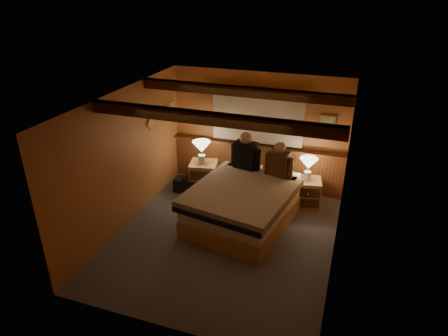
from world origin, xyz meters
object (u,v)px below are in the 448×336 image
at_px(person_left, 246,153).
at_px(duffel_bag, 186,184).
at_px(bed, 244,204).
at_px(nightstand_right, 307,193).
at_px(person_right, 279,162).
at_px(nightstand_left, 204,176).
at_px(lamp_left, 202,148).
at_px(lamp_right, 308,165).

bearing_deg(person_left, duffel_bag, -167.55).
relative_size(bed, nightstand_right, 4.05).
bearing_deg(bed, person_right, 64.93).
xyz_separation_m(nightstand_left, duffel_bag, (-0.32, -0.20, -0.15)).
relative_size(nightstand_right, lamp_left, 1.20).
xyz_separation_m(person_right, duffel_bag, (-1.92, 0.06, -0.83)).
distance_m(lamp_left, duffel_bag, 0.86).
bearing_deg(bed, duffel_bag, 163.46).
bearing_deg(duffel_bag, person_right, -4.33).
relative_size(nightstand_right, lamp_right, 1.31).
height_order(person_right, duffel_bag, person_right).
bearing_deg(bed, lamp_right, 54.82).
distance_m(lamp_right, duffel_bag, 2.53).
height_order(bed, person_left, person_left).
distance_m(bed, lamp_left, 1.56).
relative_size(lamp_right, duffel_bag, 0.91).
xyz_separation_m(nightstand_left, lamp_left, (-0.02, -0.04, 0.64)).
height_order(bed, duffel_bag, bed).
bearing_deg(nightstand_right, person_right, -161.70).
bearing_deg(person_right, nightstand_right, 42.90).
bearing_deg(nightstand_right, nightstand_left, 170.15).
bearing_deg(duffel_bag, person_left, -0.25).
distance_m(bed, lamp_right, 1.45).
relative_size(lamp_left, duffel_bag, 0.99).
distance_m(nightstand_left, person_left, 1.18).
distance_m(nightstand_right, lamp_left, 2.24).
height_order(person_left, person_right, person_left).
xyz_separation_m(nightstand_right, lamp_left, (-2.14, -0.06, 0.66)).
bearing_deg(lamp_left, nightstand_left, 66.24).
bearing_deg(duffel_bag, lamp_left, 26.13).
bearing_deg(person_left, lamp_left, -176.75).
relative_size(lamp_right, person_right, 0.65).
height_order(bed, lamp_left, lamp_left).
relative_size(nightstand_right, duffel_bag, 1.19).
relative_size(nightstand_right, person_right, 0.85).
xyz_separation_m(lamp_left, person_right, (1.62, -0.23, 0.04)).
distance_m(lamp_left, person_left, 0.95).
xyz_separation_m(person_left, duffel_bag, (-1.25, -0.05, -0.86)).
height_order(nightstand_right, lamp_left, lamp_left).
relative_size(bed, person_right, 3.45).
xyz_separation_m(nightstand_right, person_left, (-1.19, -0.18, 0.73)).
bearing_deg(lamp_left, nightstand_right, 1.60).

